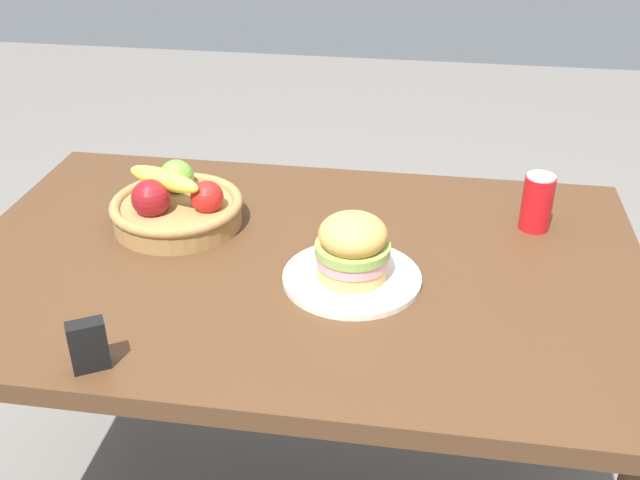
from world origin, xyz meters
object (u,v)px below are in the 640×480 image
sandwich (353,247)px  fruit_basket (176,205)px  soda_can (537,202)px  napkin_holder (88,346)px  plate (352,278)px

sandwich → fruit_basket: 0.44m
soda_can → napkin_holder: size_ratio=1.40×
plate → fruit_basket: bearing=157.5°
plate → soda_can: soda_can is taller
sandwich → fruit_basket: (-0.41, 0.17, -0.03)m
sandwich → soda_can: 0.46m
sandwich → soda_can: (0.37, 0.27, -0.01)m
sandwich → napkin_holder: bearing=-140.2°
plate → napkin_holder: napkin_holder is taller
sandwich → soda_can: size_ratio=1.15×
soda_can → napkin_holder: (-0.76, -0.60, -0.02)m
napkin_holder → fruit_basket: bearing=61.6°
plate → sandwich: size_ratio=1.86×
plate → sandwich: 0.07m
fruit_basket → napkin_holder: bearing=-88.0°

